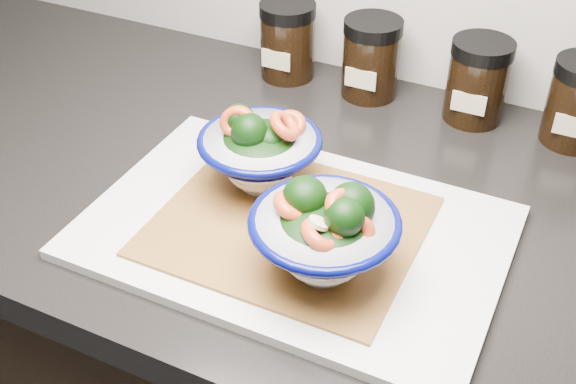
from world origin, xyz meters
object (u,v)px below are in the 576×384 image
at_px(bowl_left, 260,152).
at_px(cutting_board, 294,232).
at_px(bowl_right, 325,234).
at_px(spice_jar_c, 478,81).
at_px(spice_jar_a, 288,40).
at_px(spice_jar_b, 371,58).

bearing_deg(bowl_left, cutting_board, -37.40).
bearing_deg(bowl_right, cutting_board, 138.58).
bearing_deg(spice_jar_c, cutting_board, -108.81).
xyz_separation_m(bowl_left, spice_jar_a, (-0.10, 0.28, -0.00)).
bearing_deg(spice_jar_b, cutting_board, -83.51).
bearing_deg(spice_jar_b, spice_jar_a, 180.00).
bearing_deg(spice_jar_a, spice_jar_c, 0.00).
height_order(spice_jar_a, spice_jar_c, same).
bearing_deg(cutting_board, spice_jar_b, 96.49).
distance_m(bowl_left, bowl_right, 0.16).
xyz_separation_m(bowl_left, spice_jar_b, (0.03, 0.28, -0.00)).
height_order(bowl_left, spice_jar_b, bowl_left).
distance_m(bowl_left, spice_jar_b, 0.28).
distance_m(cutting_board, spice_jar_c, 0.35).
bearing_deg(bowl_left, bowl_right, -39.31).
bearing_deg(bowl_left, spice_jar_c, 57.22).
bearing_deg(spice_jar_b, bowl_left, -96.05).
relative_size(cutting_board, spice_jar_a, 3.98).
xyz_separation_m(bowl_right, spice_jar_b, (-0.10, 0.38, -0.01)).
height_order(cutting_board, spice_jar_c, spice_jar_c).
xyz_separation_m(bowl_left, spice_jar_c, (0.18, 0.28, -0.00)).
height_order(cutting_board, spice_jar_a, spice_jar_a).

